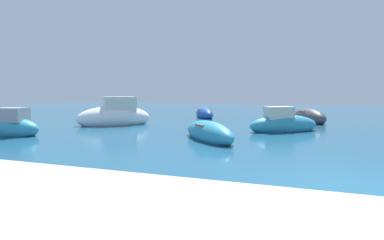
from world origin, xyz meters
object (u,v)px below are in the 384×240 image
(moored_boat_3, at_px, (283,124))
(moored_boat_5, at_px, (115,116))
(moored_boat_1, at_px, (125,114))
(moored_boat_4, at_px, (309,117))
(moored_boat_2, at_px, (8,127))
(moored_boat_6, at_px, (204,114))
(moored_boat_0, at_px, (209,133))

(moored_boat_3, xyz_separation_m, moored_boat_5, (-9.89, -0.18, 0.16))
(moored_boat_1, distance_m, moored_boat_4, 13.75)
(moored_boat_4, bearing_deg, moored_boat_3, 137.53)
(moored_boat_2, relative_size, moored_boat_6, 0.91)
(moored_boat_0, distance_m, moored_boat_5, 7.89)
(moored_boat_4, height_order, moored_boat_5, moored_boat_5)
(moored_boat_2, height_order, moored_boat_5, moored_boat_5)
(moored_boat_3, relative_size, moored_boat_6, 1.08)
(moored_boat_0, relative_size, moored_boat_1, 1.14)
(moored_boat_4, xyz_separation_m, moored_boat_6, (-7.59, 1.26, -0.05))
(moored_boat_2, xyz_separation_m, moored_boat_5, (2.15, 5.54, 0.13))
(moored_boat_1, relative_size, moored_boat_4, 0.87)
(moored_boat_5, height_order, moored_boat_6, moored_boat_5)
(moored_boat_4, bearing_deg, moored_boat_0, 127.42)
(moored_boat_1, bearing_deg, moored_boat_5, 36.12)
(moored_boat_2, distance_m, moored_boat_4, 17.41)
(moored_boat_1, bearing_deg, moored_boat_6, 115.63)
(moored_boat_3, bearing_deg, moored_boat_6, 99.32)
(moored_boat_0, height_order, moored_boat_4, moored_boat_4)
(moored_boat_3, xyz_separation_m, moored_boat_6, (-6.13, 6.54, -0.10))
(moored_boat_0, xyz_separation_m, moored_boat_5, (-6.98, 3.67, 0.25))
(moored_boat_2, bearing_deg, moored_boat_0, 178.03)
(moored_boat_3, bearing_deg, moored_boat_4, 40.73)
(moored_boat_1, xyz_separation_m, moored_boat_2, (0.25, -10.65, 0.14))
(moored_boat_3, height_order, moored_boat_4, moored_boat_3)
(moored_boat_3, distance_m, moored_boat_5, 9.89)
(moored_boat_0, relative_size, moored_boat_4, 0.99)
(moored_boat_1, distance_m, moored_boat_6, 6.36)
(moored_boat_2, xyz_separation_m, moored_boat_3, (12.04, 5.72, -0.03))
(moored_boat_1, bearing_deg, moored_boat_0, 57.90)
(moored_boat_1, xyz_separation_m, moored_boat_3, (12.28, -4.93, 0.11))
(moored_boat_3, relative_size, moored_boat_4, 1.03)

